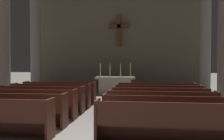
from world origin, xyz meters
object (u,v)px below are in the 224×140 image
object	(u,v)px
pew_right_row_6	(157,94)
candlestick_inner_left	(110,72)
column_left_second	(3,39)
candlestick_inner_right	(121,72)
pew_left_row_2	(10,109)
pew_left_row_4	(40,99)
column_right_third	(205,43)
pew_right_row_2	(165,113)
pew_left_row_6	(59,92)
pew_left_row_3	(27,103)
column_left_third	(36,45)
pew_left_row_5	(51,95)
pew_right_row_5	(158,97)
altar	(115,85)
pew_right_row_3	(162,107)
candlestick_outer_left	(100,72)
pew_right_row_4	(160,101)
candlestick_outer_right	(130,72)
pew_right_row_1	(169,123)

from	to	relation	value
pew_right_row_6	candlestick_inner_left	world-z (taller)	candlestick_inner_left
column_left_second	candlestick_inner_right	distance (m)	6.22
pew_left_row_2	pew_left_row_4	bearing A→B (deg)	90.00
column_left_second	column_right_third	bearing A→B (deg)	19.51
column_right_third	candlestick_inner_right	distance (m)	4.97
pew_right_row_2	pew_left_row_6	bearing A→B (deg)	136.60
pew_left_row_3	column_right_third	bearing A→B (deg)	43.95
column_left_second	column_left_third	distance (m)	3.51
column_right_third	pew_left_row_5	bearing A→B (deg)	-145.76
pew_left_row_2	pew_right_row_5	bearing A→B (deg)	35.35
pew_right_row_6	altar	distance (m)	3.83
pew_right_row_3	candlestick_inner_left	xyz separation A→B (m)	(-2.42, 6.20, 0.78)
pew_right_row_6	candlestick_outer_left	distance (m)	4.43
pew_left_row_3	pew_right_row_4	size ratio (longest dim) A/B	1.00
altar	candlestick_outer_right	xyz separation A→B (m)	(0.85, -0.00, 0.72)
pew_left_row_2	pew_left_row_6	world-z (taller)	same
pew_left_row_3	pew_right_row_5	size ratio (longest dim) A/B	1.00
pew_right_row_3	candlestick_outer_right	bearing A→B (deg)	101.55
pew_left_row_4	column_right_third	size ratio (longest dim) A/B	0.54
pew_left_row_2	pew_left_row_4	world-z (taller)	same
pew_right_row_3	pew_right_row_1	bearing A→B (deg)	-90.00
candlestick_inner_left	pew_right_row_5	bearing A→B (deg)	-60.06
pew_right_row_3	candlestick_outer_left	bearing A→B (deg)	115.58
pew_right_row_4	candlestick_inner_left	xyz separation A→B (m)	(-2.42, 5.20, 0.78)
pew_right_row_4	pew_right_row_5	xyz separation A→B (m)	(0.00, 1.00, 0.00)
pew_left_row_2	pew_left_row_3	world-z (taller)	same
pew_right_row_2	column_left_third	world-z (taller)	column_left_third
pew_right_row_2	candlestick_outer_left	size ratio (longest dim) A/B	4.26
column_left_third	candlestick_inner_right	world-z (taller)	column_left_third
pew_right_row_1	pew_left_row_3	bearing A→B (deg)	154.69
candlestick_outer_left	candlestick_inner_left	world-z (taller)	same
pew_left_row_3	candlestick_outer_right	distance (m)	6.92
pew_left_row_2	candlestick_inner_left	world-z (taller)	candlestick_inner_left
pew_right_row_3	candlestick_inner_left	distance (m)	6.70
column_right_third	column_left_third	bearing A→B (deg)	180.00
pew_right_row_4	column_left_second	size ratio (longest dim) A/B	0.54
candlestick_inner_right	column_left_third	bearing A→B (deg)	173.30
candlestick_inner_left	candlestick_inner_right	xyz separation A→B (m)	(0.60, 0.00, 0.00)
pew_right_row_3	candlestick_outer_right	size ratio (longest dim) A/B	4.26
pew_left_row_4	pew_right_row_3	xyz separation A→B (m)	(4.23, -1.00, 0.00)
pew_right_row_2	column_left_second	xyz separation A→B (m)	(-7.07, 4.31, 2.42)
candlestick_inner_right	candlestick_outer_right	bearing A→B (deg)	0.00
pew_right_row_2	column_left_third	size ratio (longest dim) A/B	0.54
pew_right_row_4	candlestick_outer_left	bearing A→B (deg)	119.72
pew_left_row_3	altar	distance (m)	6.55
pew_left_row_2	candlestick_inner_left	xyz separation A→B (m)	(1.82, 7.20, 0.78)
pew_left_row_3	pew_right_row_6	xyz separation A→B (m)	(4.23, 3.00, 0.00)
pew_left_row_5	pew_right_row_4	world-z (taller)	same
pew_left_row_3	altar	xyz separation A→B (m)	(2.12, 6.20, 0.06)
pew_right_row_2	column_right_third	bearing A→B (deg)	70.05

